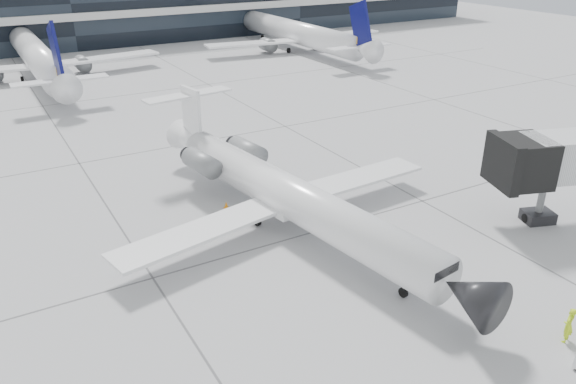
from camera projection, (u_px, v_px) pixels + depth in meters
ground at (304, 235)px, 36.03m from camera, size 220.00×220.00×0.00m
terminal at (61, 13)px, 98.43m from camera, size 170.00×22.00×10.00m
bg_jet_center at (41, 77)px, 75.66m from camera, size 32.00×40.00×9.60m
bg_jet_right at (296, 49)px, 93.82m from camera, size 32.00×40.00×9.60m
regional_jet at (285, 193)px, 36.22m from camera, size 23.80×29.71×6.86m
ramp_worker at (569, 325)px, 26.25m from camera, size 0.78×0.64×1.84m
traffic_cone at (226, 205)px, 39.45m from camera, size 0.35×0.35×0.49m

